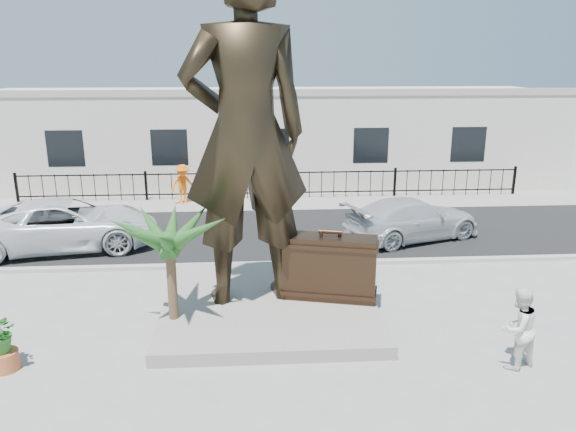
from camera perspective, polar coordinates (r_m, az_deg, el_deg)
name	(u,v)px	position (r m, az deg, el deg)	size (l,w,h in m)	color
ground	(294,338)	(12.98, 0.59, -12.30)	(100.00, 100.00, 0.00)	#9E9991
street	(277,231)	(20.36, -1.10, -1.50)	(40.00, 7.00, 0.01)	black
curb	(283,264)	(17.04, -0.55, -4.90)	(40.00, 0.25, 0.12)	#A5A399
far_sidewalk	(273,202)	(24.20, -1.54, 1.38)	(40.00, 2.50, 0.02)	#9E9991
plinth	(269,304)	(14.23, -1.90, -8.95)	(5.20, 5.20, 0.30)	gray
fence	(272,185)	(24.83, -1.62, 3.17)	(22.00, 0.10, 1.20)	black
building	(269,135)	(28.67, -1.97, 8.18)	(28.00, 7.00, 4.40)	silver
statue	(245,134)	(13.17, -4.35, 8.30)	(2.99, 1.96, 8.19)	black
suitcase	(330,267)	(13.97, 4.25, -5.23)	(2.27, 0.72, 1.60)	black
tourist	(518,328)	(12.43, 22.34, -10.48)	(0.85, 0.66, 1.74)	white
car_white	(66,224)	(19.72, -21.64, -0.80)	(2.68, 5.82, 1.62)	silver
car_silver	(412,219)	(19.78, 12.50, -0.27)	(1.98, 4.88, 1.42)	silver
worker	(183,184)	(24.26, -10.62, 3.21)	(1.08, 0.62, 1.67)	orange
palm_tree	(175,329)	(13.61, -11.42, -11.22)	(1.80, 1.80, 3.20)	#214E1C
planter	(5,361)	(13.09, -26.84, -12.97)	(0.56, 0.56, 0.40)	#B85C30
shrub	(0,333)	(12.81, -27.19, -10.54)	(0.75, 0.65, 0.84)	#266621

